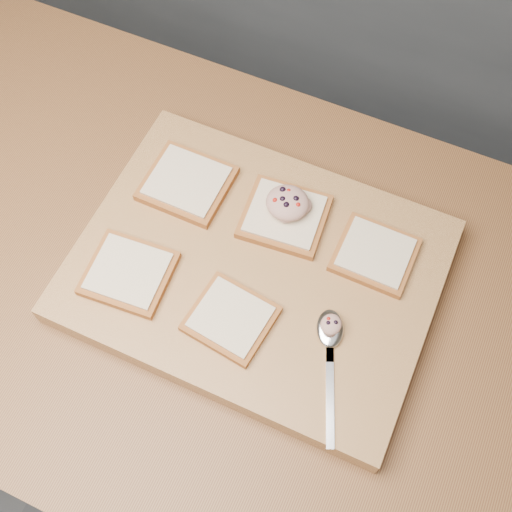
{
  "coord_description": "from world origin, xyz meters",
  "views": [
    {
      "loc": [
        0.18,
        -0.36,
        1.81
      ],
      "look_at": [
        0.01,
        0.03,
        0.97
      ],
      "focal_mm": 45.0,
      "sensor_mm": 36.0,
      "label": 1
    }
  ],
  "objects_px": {
    "bread_far_center": "(284,216)",
    "cutting_board": "(256,271)",
    "spoon": "(330,338)",
    "tuna_salad_dollop": "(288,203)"
  },
  "relations": [
    {
      "from": "bread_far_center",
      "to": "spoon",
      "type": "height_order",
      "value": "bread_far_center"
    },
    {
      "from": "cutting_board",
      "to": "tuna_salad_dollop",
      "type": "relative_size",
      "value": 7.99
    },
    {
      "from": "cutting_board",
      "to": "tuna_salad_dollop",
      "type": "xyz_separation_m",
      "value": [
        0.01,
        0.1,
        0.05
      ]
    },
    {
      "from": "bread_far_center",
      "to": "cutting_board",
      "type": "bearing_deg",
      "value": -94.73
    },
    {
      "from": "bread_far_center",
      "to": "tuna_salad_dollop",
      "type": "distance_m",
      "value": 0.03
    },
    {
      "from": "tuna_salad_dollop",
      "to": "cutting_board",
      "type": "bearing_deg",
      "value": -94.13
    },
    {
      "from": "cutting_board",
      "to": "tuna_salad_dollop",
      "type": "height_order",
      "value": "tuna_salad_dollop"
    },
    {
      "from": "cutting_board",
      "to": "bread_far_center",
      "type": "height_order",
      "value": "bread_far_center"
    },
    {
      "from": "cutting_board",
      "to": "spoon",
      "type": "relative_size",
      "value": 2.79
    },
    {
      "from": "cutting_board",
      "to": "spoon",
      "type": "distance_m",
      "value": 0.16
    }
  ]
}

